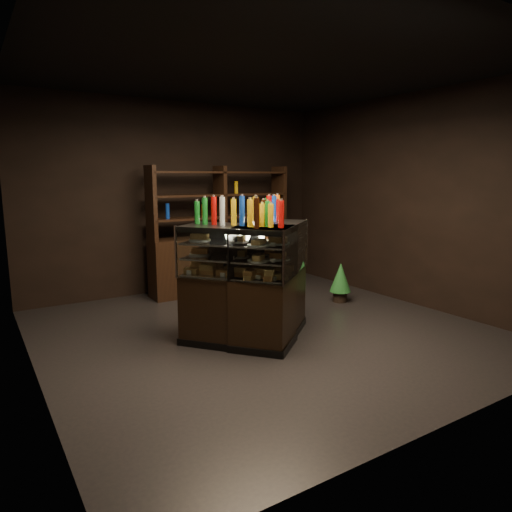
{
  "coord_description": "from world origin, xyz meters",
  "views": [
    {
      "loc": [
        -2.91,
        -4.4,
        1.85
      ],
      "look_at": [
        -0.32,
        -0.32,
        1.0
      ],
      "focal_mm": 32.0,
      "sensor_mm": 36.0,
      "label": 1
    }
  ],
  "objects": [
    {
      "name": "bottles_top",
      "position": [
        -0.26,
        -0.19,
        1.46
      ],
      "size": [
        1.15,
        0.83,
        0.3
      ],
      "color": "#0F38B2",
      "rests_on": "display_case"
    },
    {
      "name": "ground",
      "position": [
        0.0,
        0.0,
        0.0
      ],
      "size": [
        5.0,
        5.0,
        0.0
      ],
      "primitive_type": "plane",
      "color": "black",
      "rests_on": "ground"
    },
    {
      "name": "room_shell",
      "position": [
        0.0,
        0.0,
        1.94
      ],
      "size": [
        5.02,
        5.02,
        3.01
      ],
      "color": "black",
      "rests_on": "ground"
    },
    {
      "name": "potted_conifer",
      "position": [
        1.66,
        0.48,
        0.38
      ],
      "size": [
        0.31,
        0.31,
        0.66
      ],
      "rotation": [
        0.0,
        0.0,
        0.41
      ],
      "color": "black",
      "rests_on": "ground"
    },
    {
      "name": "display_case",
      "position": [
        -0.26,
        -0.19,
        0.45
      ],
      "size": [
        1.69,
        1.33,
        1.33
      ],
      "rotation": [
        0.0,
        0.0,
        -0.09
      ],
      "color": "black",
      "rests_on": "ground"
    },
    {
      "name": "back_shelving",
      "position": [
        0.51,
        2.05,
        0.61
      ],
      "size": [
        2.33,
        0.45,
        2.0
      ],
      "rotation": [
        0.0,
        0.0,
        -0.01
      ],
      "color": "black",
      "rests_on": "ground"
    },
    {
      "name": "food_display",
      "position": [
        -0.26,
        -0.2,
        0.99
      ],
      "size": [
        1.33,
        0.97,
        0.41
      ],
      "color": "#C99048",
      "rests_on": "display_case"
    }
  ]
}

